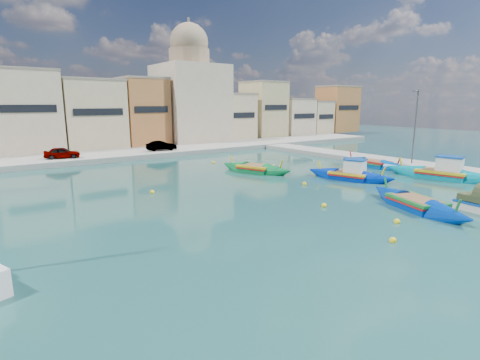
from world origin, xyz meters
name	(u,v)px	position (x,y,z in m)	size (l,w,h in m)	color
ground	(353,207)	(0.00, 0.00, 0.00)	(160.00, 160.00, 0.00)	#123836
east_quay	(475,173)	(18.00, 0.00, 0.25)	(4.00, 70.00, 0.50)	gray
north_quay	(155,152)	(0.00, 32.00, 0.30)	(80.00, 8.00, 0.60)	gray
north_townhouses	(174,114)	(6.68, 39.36, 5.00)	(83.20, 7.87, 10.19)	beige
church_block	(190,92)	(10.00, 40.00, 8.41)	(10.00, 10.00, 19.10)	beige
quay_street_lamp	(415,126)	(17.44, 6.00, 4.34)	(1.18, 0.16, 8.00)	#595B60
parked_cars	(63,153)	(-11.55, 30.50, 1.22)	(25.34, 2.60, 1.26)	#4C1919
luzzu_turquoise_cabin	(442,174)	(14.23, 1.24, 0.39)	(4.29, 10.31, 3.23)	#008396
luzzu_blue_cabin	(350,176)	(7.16, 5.85, 0.35)	(4.30, 8.35, 2.88)	#0026A3
luzzu_cyan_mid	(373,164)	(14.69, 8.72, 0.26)	(2.30, 8.51, 2.50)	#00499F
luzzu_green	(255,170)	(2.59, 13.62, 0.27)	(4.61, 8.31, 2.55)	#0A6F35
luzzu_blue_south	(416,205)	(2.93, -2.65, 0.27)	(4.96, 9.00, 2.55)	#00309F
mooring_buoys	(307,191)	(0.59, 4.76, 0.08)	(24.11, 26.24, 0.36)	yellow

